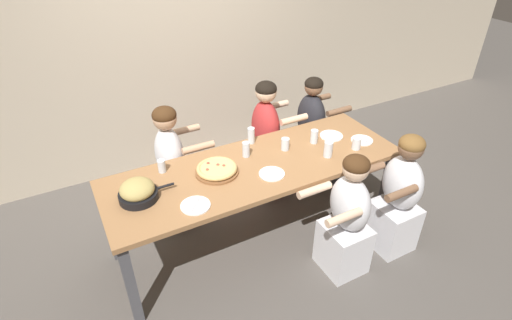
% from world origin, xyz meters
% --- Properties ---
extents(ground_plane, '(18.00, 18.00, 0.00)m').
position_xyz_m(ground_plane, '(0.00, 0.00, 0.00)').
color(ground_plane, '#514C47').
rests_on(ground_plane, ground).
extents(restaurant_back_panel, '(10.00, 0.06, 3.20)m').
position_xyz_m(restaurant_back_panel, '(0.00, 1.62, 1.60)').
color(restaurant_back_panel, beige).
rests_on(restaurant_back_panel, ground).
extents(dining_table, '(2.39, 0.81, 0.77)m').
position_xyz_m(dining_table, '(0.00, 0.00, 0.69)').
color(dining_table, '#996B42').
rests_on(dining_table, ground).
extents(pizza_board_main, '(0.34, 0.34, 0.06)m').
position_xyz_m(pizza_board_main, '(-0.31, 0.05, 0.80)').
color(pizza_board_main, brown).
rests_on(pizza_board_main, dining_table).
extents(skillet_bowl, '(0.39, 0.27, 0.15)m').
position_xyz_m(skillet_bowl, '(-0.92, 0.02, 0.84)').
color(skillet_bowl, black).
rests_on(skillet_bowl, dining_table).
extents(empty_plate_a, '(0.20, 0.20, 0.02)m').
position_xyz_m(empty_plate_a, '(0.05, -0.17, 0.78)').
color(empty_plate_a, white).
rests_on(empty_plate_a, dining_table).
extents(empty_plate_b, '(0.19, 0.19, 0.02)m').
position_xyz_m(empty_plate_b, '(0.99, -0.10, 0.78)').
color(empty_plate_b, white).
rests_on(empty_plate_b, dining_table).
extents(empty_plate_c, '(0.21, 0.21, 0.02)m').
position_xyz_m(empty_plate_c, '(-0.60, -0.25, 0.78)').
color(empty_plate_c, white).
rests_on(empty_plate_c, dining_table).
extents(empty_plate_d, '(0.20, 0.20, 0.02)m').
position_xyz_m(empty_plate_d, '(0.81, 0.09, 0.78)').
color(empty_plate_d, white).
rests_on(empty_plate_d, dining_table).
extents(drinking_glass_a, '(0.07, 0.07, 0.10)m').
position_xyz_m(drinking_glass_a, '(0.86, -0.18, 0.82)').
color(drinking_glass_a, silver).
rests_on(drinking_glass_a, dining_table).
extents(drinking_glass_b, '(0.06, 0.06, 0.10)m').
position_xyz_m(drinking_glass_b, '(-0.68, 0.27, 0.81)').
color(drinking_glass_b, silver).
rests_on(drinking_glass_b, dining_table).
extents(drinking_glass_c, '(0.07, 0.07, 0.13)m').
position_xyz_m(drinking_glass_c, '(0.58, -0.16, 0.83)').
color(drinking_glass_c, silver).
rests_on(drinking_glass_c, dining_table).
extents(drinking_glass_d, '(0.07, 0.07, 0.10)m').
position_xyz_m(drinking_glass_d, '(0.33, 0.10, 0.81)').
color(drinking_glass_d, silver).
rests_on(drinking_glass_d, dining_table).
extents(drinking_glass_e, '(0.06, 0.06, 0.14)m').
position_xyz_m(drinking_glass_e, '(0.13, 0.33, 0.83)').
color(drinking_glass_e, silver).
rests_on(drinking_glass_e, dining_table).
extents(drinking_glass_f, '(0.06, 0.06, 0.13)m').
position_xyz_m(drinking_glass_f, '(-0.01, 0.16, 0.83)').
color(drinking_glass_f, silver).
rests_on(drinking_glass_f, dining_table).
extents(drinking_glass_g, '(0.06, 0.06, 0.12)m').
position_xyz_m(drinking_glass_g, '(0.61, 0.08, 0.82)').
color(drinking_glass_g, silver).
rests_on(drinking_glass_g, dining_table).
extents(diner_near_midright, '(0.51, 0.40, 1.07)m').
position_xyz_m(diner_near_midright, '(0.45, -0.62, 0.49)').
color(diner_near_midright, silver).
rests_on(diner_near_midright, ground).
extents(diner_far_right, '(0.51, 0.40, 1.10)m').
position_xyz_m(diner_far_right, '(0.97, 0.62, 0.50)').
color(diner_far_right, '#232328').
rests_on(diner_far_right, ground).
extents(diner_near_right, '(0.51, 0.40, 1.09)m').
position_xyz_m(diner_near_right, '(0.97, -0.62, 0.50)').
color(diner_near_right, silver).
rests_on(diner_near_right, ground).
extents(diner_far_midleft, '(0.51, 0.40, 1.13)m').
position_xyz_m(diner_far_midleft, '(-0.51, 0.62, 0.52)').
color(diner_far_midleft, silver).
rests_on(diner_far_midleft, ground).
extents(diner_far_midright, '(0.51, 0.40, 1.17)m').
position_xyz_m(diner_far_midright, '(0.44, 0.62, 0.54)').
color(diner_far_midright, '#B22D2D').
rests_on(diner_far_midright, ground).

